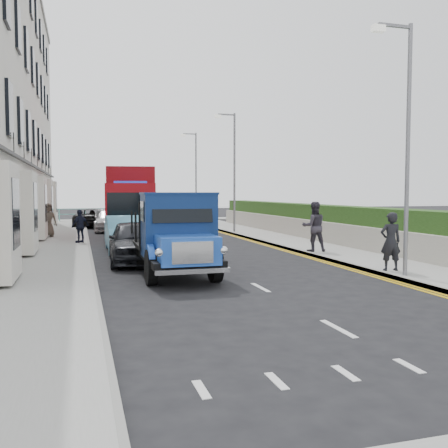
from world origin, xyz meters
TOP-DOWN VIEW (x-y plane):
  - ground at (0.00, 0.00)m, footprint 120.00×120.00m
  - pavement_west at (-5.20, 9.00)m, footprint 2.40×38.00m
  - pavement_east at (5.30, 9.00)m, footprint 2.60×38.00m
  - promenade at (0.00, 29.00)m, footprint 30.00×2.50m
  - sea_plane at (0.00, 60.00)m, footprint 120.00×120.00m
  - garden_east at (7.21, 9.00)m, footprint 1.45×28.00m
  - seafront_railing at (0.00, 28.20)m, footprint 13.00×0.08m
  - lamp_near at (4.18, -2.00)m, footprint 1.23×0.18m
  - lamp_mid at (4.18, 14.00)m, footprint 1.23×0.18m
  - lamp_far at (4.18, 24.00)m, footprint 1.23×0.18m
  - bedford_lorry at (-1.77, -0.07)m, footprint 2.07×5.09m
  - red_lorry at (-1.70, 13.72)m, footprint 3.17×7.38m
  - parked_car_front at (-2.60, 3.50)m, footprint 1.93×4.41m
  - parked_car_mid at (-2.60, 7.00)m, footprint 1.54×4.41m
  - parked_car_rear at (-2.60, 18.00)m, footprint 2.18×4.72m
  - seafront_car_left at (-3.50, 22.35)m, footprint 3.00×4.97m
  - seafront_car_right at (1.09, 22.10)m, footprint 3.44×4.76m
  - pedestrian_east_near at (4.40, -1.16)m, footprint 0.69×0.51m
  - pedestrian_east_far at (4.40, 3.87)m, footprint 1.07×0.90m
  - pedestrian_west_near at (-4.40, 9.86)m, footprint 0.95×0.82m
  - pedestrian_west_far at (-6.00, 13.45)m, footprint 0.99×0.80m

SIDE VIEW (x-z plane):
  - ground at x=0.00m, z-range 0.00..0.00m
  - sea_plane at x=0.00m, z-range 0.00..0.00m
  - pavement_west at x=-5.20m, z-range 0.00..0.12m
  - pavement_east at x=5.30m, z-range 0.00..0.12m
  - promenade at x=0.00m, z-range 0.00..0.12m
  - seafront_railing at x=0.00m, z-range 0.03..1.14m
  - seafront_car_left at x=-3.50m, z-range 0.00..1.29m
  - parked_car_rear at x=-2.60m, z-range 0.00..1.34m
  - parked_car_mid at x=-2.60m, z-range 0.00..1.45m
  - parked_car_front at x=-2.60m, z-range 0.00..1.48m
  - seafront_car_right at x=1.09m, z-range 0.00..1.51m
  - pedestrian_west_near at x=-4.40m, z-range 0.12..1.65m
  - garden_east at x=7.21m, z-range 0.02..1.77m
  - pedestrian_east_near at x=4.40m, z-range 0.12..1.85m
  - pedestrian_west_far at x=-6.00m, z-range 0.12..1.87m
  - pedestrian_east_far at x=4.40m, z-range 0.12..2.07m
  - bedford_lorry at x=-1.77m, z-range -0.09..2.30m
  - red_lorry at x=-1.70m, z-range 0.12..3.88m
  - lamp_near at x=4.18m, z-range 0.50..7.50m
  - lamp_mid at x=4.18m, z-range 0.50..7.50m
  - lamp_far at x=4.18m, z-range 0.50..7.50m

